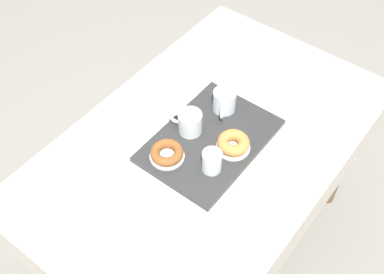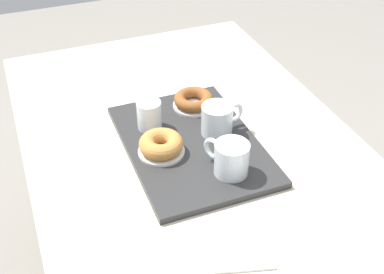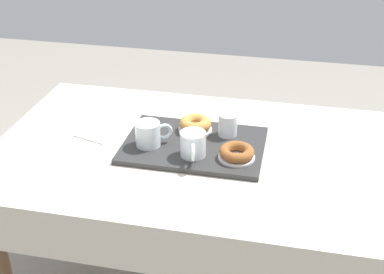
{
  "view_description": "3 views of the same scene",
  "coord_description": "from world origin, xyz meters",
  "px_view_note": "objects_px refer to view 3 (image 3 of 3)",
  "views": [
    {
      "loc": [
        -0.91,
        -0.63,
        2.11
      ],
      "look_at": [
        -0.06,
        0.03,
        0.82
      ],
      "focal_mm": 46.22,
      "sensor_mm": 36.0,
      "label": 1
    },
    {
      "loc": [
        0.98,
        -0.39,
        1.59
      ],
      "look_at": [
        -0.02,
        -0.0,
        0.79
      ],
      "focal_mm": 47.52,
      "sensor_mm": 36.0,
      "label": 2
    },
    {
      "loc": [
        -0.32,
        1.48,
        1.66
      ],
      "look_at": [
        0.01,
        -0.01,
        0.81
      ],
      "focal_mm": 48.71,
      "sensor_mm": 36.0,
      "label": 3
    }
  ],
  "objects_px": {
    "sugar_donut_left": "(195,124)",
    "donut_plate_right": "(236,157)",
    "dining_table": "(193,176)",
    "serving_tray": "(195,145)",
    "tea_mug_left": "(193,145)",
    "water_glass_near": "(228,125)",
    "paper_napkin": "(99,132)",
    "donut_plate_left": "(195,130)",
    "sugar_donut_right": "(237,152)",
    "tea_mug_right": "(149,135)"
  },
  "relations": [
    {
      "from": "tea_mug_left",
      "to": "tea_mug_right",
      "type": "bearing_deg",
      "value": -12.78
    },
    {
      "from": "donut_plate_right",
      "to": "serving_tray",
      "type": "bearing_deg",
      "value": -24.08
    },
    {
      "from": "donut_plate_right",
      "to": "sugar_donut_right",
      "type": "distance_m",
      "value": 0.02
    },
    {
      "from": "sugar_donut_left",
      "to": "donut_plate_right",
      "type": "distance_m",
      "value": 0.23
    },
    {
      "from": "sugar_donut_left",
      "to": "paper_napkin",
      "type": "relative_size",
      "value": 0.86
    },
    {
      "from": "tea_mug_left",
      "to": "donut_plate_right",
      "type": "height_order",
      "value": "tea_mug_left"
    },
    {
      "from": "serving_tray",
      "to": "donut_plate_right",
      "type": "bearing_deg",
      "value": 155.92
    },
    {
      "from": "water_glass_near",
      "to": "sugar_donut_left",
      "type": "bearing_deg",
      "value": -3.07
    },
    {
      "from": "donut_plate_right",
      "to": "paper_napkin",
      "type": "height_order",
      "value": "donut_plate_right"
    },
    {
      "from": "dining_table",
      "to": "tea_mug_left",
      "type": "xyz_separation_m",
      "value": [
        -0.01,
        0.07,
        0.17
      ]
    },
    {
      "from": "serving_tray",
      "to": "water_glass_near",
      "type": "xyz_separation_m",
      "value": [
        -0.1,
        -0.08,
        0.05
      ]
    },
    {
      "from": "tea_mug_left",
      "to": "donut_plate_right",
      "type": "xyz_separation_m",
      "value": [
        -0.14,
        -0.01,
        -0.04
      ]
    },
    {
      "from": "sugar_donut_left",
      "to": "sugar_donut_right",
      "type": "distance_m",
      "value": 0.23
    },
    {
      "from": "tea_mug_left",
      "to": "water_glass_near",
      "type": "height_order",
      "value": "tea_mug_left"
    },
    {
      "from": "dining_table",
      "to": "donut_plate_right",
      "type": "xyz_separation_m",
      "value": [
        -0.15,
        0.06,
        0.13
      ]
    },
    {
      "from": "donut_plate_left",
      "to": "donut_plate_right",
      "type": "height_order",
      "value": "same"
    },
    {
      "from": "sugar_donut_left",
      "to": "dining_table",
      "type": "bearing_deg",
      "value": 98.38
    },
    {
      "from": "dining_table",
      "to": "tea_mug_right",
      "type": "xyz_separation_m",
      "value": [
        0.15,
        0.03,
        0.17
      ]
    },
    {
      "from": "dining_table",
      "to": "sugar_donut_left",
      "type": "xyz_separation_m",
      "value": [
        0.01,
        -0.1,
        0.16
      ]
    },
    {
      "from": "serving_tray",
      "to": "sugar_donut_right",
      "type": "height_order",
      "value": "sugar_donut_right"
    },
    {
      "from": "donut_plate_left",
      "to": "dining_table",
      "type": "bearing_deg",
      "value": 98.38
    },
    {
      "from": "water_glass_near",
      "to": "donut_plate_left",
      "type": "height_order",
      "value": "water_glass_near"
    },
    {
      "from": "tea_mug_left",
      "to": "sugar_donut_left",
      "type": "relative_size",
      "value": 1.12
    },
    {
      "from": "serving_tray",
      "to": "sugar_donut_right",
      "type": "distance_m",
      "value": 0.17
    },
    {
      "from": "dining_table",
      "to": "sugar_donut_left",
      "type": "height_order",
      "value": "sugar_donut_left"
    },
    {
      "from": "tea_mug_left",
      "to": "sugar_donut_right",
      "type": "height_order",
      "value": "tea_mug_left"
    },
    {
      "from": "sugar_donut_left",
      "to": "paper_napkin",
      "type": "xyz_separation_m",
      "value": [
        0.34,
        0.06,
        -0.04
      ]
    },
    {
      "from": "tea_mug_left",
      "to": "donut_plate_right",
      "type": "relative_size",
      "value": 1.06
    },
    {
      "from": "serving_tray",
      "to": "sugar_donut_right",
      "type": "xyz_separation_m",
      "value": [
        -0.15,
        0.07,
        0.03
      ]
    },
    {
      "from": "water_glass_near",
      "to": "paper_napkin",
      "type": "relative_size",
      "value": 0.61
    },
    {
      "from": "water_glass_near",
      "to": "donut_plate_left",
      "type": "relative_size",
      "value": 0.67
    },
    {
      "from": "serving_tray",
      "to": "tea_mug_left",
      "type": "relative_size",
      "value": 3.74
    },
    {
      "from": "tea_mug_right",
      "to": "water_glass_near",
      "type": "distance_m",
      "value": 0.28
    },
    {
      "from": "sugar_donut_right",
      "to": "paper_napkin",
      "type": "distance_m",
      "value": 0.52
    },
    {
      "from": "dining_table",
      "to": "tea_mug_left",
      "type": "height_order",
      "value": "tea_mug_left"
    },
    {
      "from": "tea_mug_right",
      "to": "serving_tray",
      "type": "bearing_deg",
      "value": -163.3
    },
    {
      "from": "donut_plate_right",
      "to": "sugar_donut_left",
      "type": "bearing_deg",
      "value": -42.52
    },
    {
      "from": "donut_plate_left",
      "to": "donut_plate_right",
      "type": "bearing_deg",
      "value": 137.48
    },
    {
      "from": "serving_tray",
      "to": "paper_napkin",
      "type": "relative_size",
      "value": 3.59
    },
    {
      "from": "tea_mug_right",
      "to": "donut_plate_left",
      "type": "relative_size",
      "value": 1.01
    },
    {
      "from": "tea_mug_right",
      "to": "donut_plate_right",
      "type": "relative_size",
      "value": 1.01
    },
    {
      "from": "sugar_donut_left",
      "to": "donut_plate_right",
      "type": "xyz_separation_m",
      "value": [
        -0.17,
        0.15,
        -0.02
      ]
    },
    {
      "from": "paper_napkin",
      "to": "dining_table",
      "type": "bearing_deg",
      "value": 173.41
    },
    {
      "from": "donut_plate_left",
      "to": "sugar_donut_right",
      "type": "distance_m",
      "value": 0.23
    },
    {
      "from": "donut_plate_left",
      "to": "serving_tray",
      "type": "bearing_deg",
      "value": 101.09
    },
    {
      "from": "serving_tray",
      "to": "dining_table",
      "type": "bearing_deg",
      "value": 75.37
    },
    {
      "from": "paper_napkin",
      "to": "sugar_donut_right",
      "type": "bearing_deg",
      "value": 169.06
    },
    {
      "from": "water_glass_near",
      "to": "paper_napkin",
      "type": "distance_m",
      "value": 0.46
    },
    {
      "from": "water_glass_near",
      "to": "dining_table",
      "type": "bearing_deg",
      "value": 41.71
    },
    {
      "from": "water_glass_near",
      "to": "paper_napkin",
      "type": "height_order",
      "value": "water_glass_near"
    }
  ]
}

